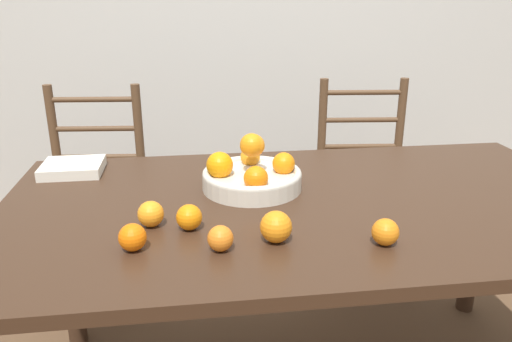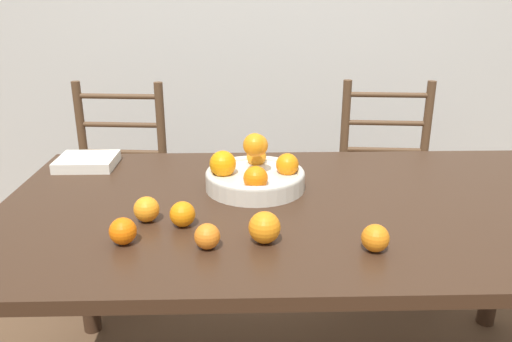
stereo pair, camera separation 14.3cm
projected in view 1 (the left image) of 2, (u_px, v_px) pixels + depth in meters
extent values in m
cube|color=#382316|center=(309.00, 205.00, 1.46)|extent=(1.78, 0.96, 0.03)
cylinder|color=#382316|center=(68.00, 264.00, 1.86)|extent=(0.07, 0.07, 0.69)
cylinder|color=#382316|center=(475.00, 237.00, 2.06)|extent=(0.07, 0.07, 0.69)
cylinder|color=beige|center=(252.00, 181.00, 1.54)|extent=(0.30, 0.30, 0.05)
torus|color=beige|center=(252.00, 173.00, 1.53)|extent=(0.30, 0.30, 0.02)
sphere|color=orange|center=(284.00, 164.00, 1.53)|extent=(0.07, 0.07, 0.07)
sphere|color=orange|center=(250.00, 157.00, 1.61)|extent=(0.06, 0.06, 0.06)
sphere|color=orange|center=(220.00, 165.00, 1.50)|extent=(0.08, 0.08, 0.08)
sphere|color=orange|center=(256.00, 178.00, 1.43)|extent=(0.07, 0.07, 0.07)
sphere|color=orange|center=(253.00, 145.00, 1.50)|extent=(0.07, 0.07, 0.07)
sphere|color=orange|center=(250.00, 146.00, 1.51)|extent=(0.06, 0.06, 0.06)
sphere|color=orange|center=(252.00, 145.00, 1.50)|extent=(0.07, 0.07, 0.07)
sphere|color=orange|center=(151.00, 214.00, 1.28)|extent=(0.07, 0.07, 0.07)
sphere|color=orange|center=(220.00, 238.00, 1.16)|extent=(0.06, 0.06, 0.06)
sphere|color=orange|center=(132.00, 237.00, 1.16)|extent=(0.07, 0.07, 0.07)
sphere|color=orange|center=(189.00, 217.00, 1.26)|extent=(0.07, 0.07, 0.07)
sphere|color=orange|center=(385.00, 232.00, 1.19)|extent=(0.07, 0.07, 0.07)
sphere|color=orange|center=(276.00, 227.00, 1.20)|extent=(0.08, 0.08, 0.08)
cylinder|color=#513823|center=(40.00, 268.00, 2.06)|extent=(0.04, 0.04, 0.45)
cylinder|color=#513823|center=(132.00, 266.00, 2.08)|extent=(0.04, 0.04, 0.45)
cylinder|color=#513823|center=(61.00, 183.00, 2.32)|extent=(0.04, 0.04, 0.92)
cylinder|color=#513823|center=(143.00, 182.00, 2.34)|extent=(0.04, 0.04, 0.92)
cube|color=#513823|center=(91.00, 197.00, 2.16)|extent=(0.45, 0.44, 0.04)
cylinder|color=#513823|center=(99.00, 157.00, 2.29)|extent=(0.38, 0.06, 0.02)
cylinder|color=#513823|center=(96.00, 129.00, 2.24)|extent=(0.38, 0.06, 0.02)
cylinder|color=#513823|center=(93.00, 99.00, 2.20)|extent=(0.38, 0.06, 0.02)
cylinder|color=#513823|center=(331.00, 249.00, 2.22)|extent=(0.04, 0.04, 0.45)
cylinder|color=#513823|center=(415.00, 247.00, 2.23)|extent=(0.04, 0.04, 0.45)
cylinder|color=#513823|center=(320.00, 171.00, 2.48)|extent=(0.04, 0.04, 0.92)
cylinder|color=#513823|center=(396.00, 170.00, 2.49)|extent=(0.04, 0.04, 0.92)
cube|color=#513823|center=(367.00, 183.00, 2.32)|extent=(0.46, 0.44, 0.04)
cylinder|color=#513823|center=(360.00, 146.00, 2.44)|extent=(0.38, 0.06, 0.02)
cylinder|color=#513823|center=(362.00, 120.00, 2.40)|extent=(0.38, 0.06, 0.02)
cylinder|color=#513823|center=(364.00, 92.00, 2.35)|extent=(0.38, 0.06, 0.02)
cube|color=silver|center=(73.00, 168.00, 1.67)|extent=(0.20, 0.17, 0.04)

